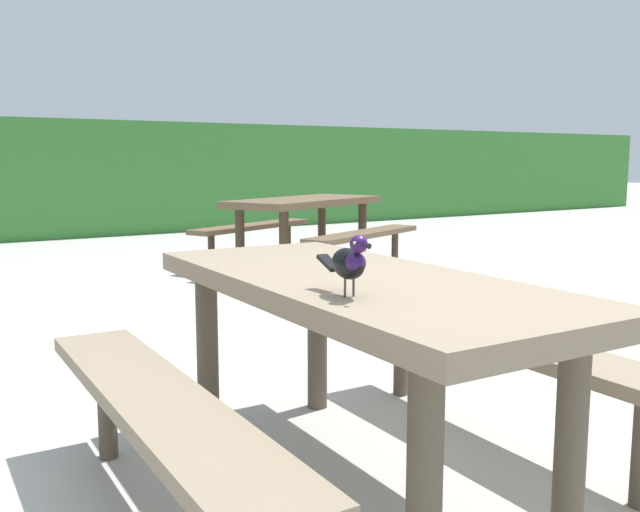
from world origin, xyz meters
TOP-DOWN VIEW (x-y plane):
  - ground_plane at (0.00, 0.00)m, footprint 60.00×60.00m
  - picnic_table_foreground at (-0.07, 0.20)m, footprint 1.72×1.82m
  - bird_grackle at (-0.31, -0.10)m, footprint 0.08×0.29m
  - picnic_table_mid_left at (2.23, 4.34)m, footprint 2.23×2.22m

SIDE VIEW (x-z plane):
  - ground_plane at x=0.00m, z-range 0.00..0.00m
  - picnic_table_foreground at x=-0.07m, z-range 0.19..0.93m
  - picnic_table_mid_left at x=2.23m, z-range 0.19..0.93m
  - bird_grackle at x=-0.31m, z-range 0.75..0.94m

